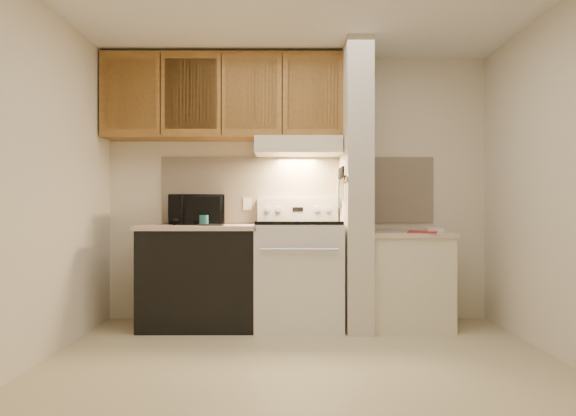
{
  "coord_description": "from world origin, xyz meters",
  "views": [
    {
      "loc": [
        -0.11,
        -3.42,
        1.06
      ],
      "look_at": [
        -0.09,
        0.75,
        1.06
      ],
      "focal_mm": 32.0,
      "sensor_mm": 36.0,
      "label": 1
    }
  ],
  "objects": [
    {
      "name": "cab_door_a",
      "position": [
        -1.51,
        1.17,
        2.08
      ],
      "size": [
        0.46,
        0.01,
        0.63
      ],
      "primitive_type": "cube",
      "color": "olive",
      "rests_on": "upper_cabinets"
    },
    {
      "name": "wall_right",
      "position": [
        1.8,
        0.0,
        1.25
      ],
      "size": [
        0.02,
        3.0,
        2.5
      ],
      "primitive_type": "cube",
      "color": "beige",
      "rests_on": "floor"
    },
    {
      "name": "range_display",
      "position": [
        0.0,
        1.4,
        1.05
      ],
      "size": [
        0.1,
        0.01,
        0.04
      ],
      "primitive_type": "cube",
      "color": "black",
      "rests_on": "range_backguard"
    },
    {
      "name": "knife_handle_a",
      "position": [
        0.38,
        0.94,
        1.37
      ],
      "size": [
        0.02,
        0.02,
        0.1
      ],
      "primitive_type": "cylinder",
      "color": "black",
      "rests_on": "knife_strip"
    },
    {
      "name": "microwave",
      "position": [
        -0.93,
        1.31,
        1.05
      ],
      "size": [
        0.54,
        0.4,
        0.28
      ],
      "primitive_type": "imported",
      "rotation": [
        0.0,
        0.0,
        0.14
      ],
      "color": "black",
      "rests_on": "left_countertop"
    },
    {
      "name": "wall_back",
      "position": [
        0.0,
        1.5,
        1.25
      ],
      "size": [
        3.6,
        2.5,
        0.02
      ],
      "primitive_type": "cube",
      "rotation": [
        1.57,
        0.0,
        0.0
      ],
      "color": "beige",
      "rests_on": "floor"
    },
    {
      "name": "range_body",
      "position": [
        0.0,
        1.16,
        0.46
      ],
      "size": [
        0.76,
        0.65,
        0.92
      ],
      "primitive_type": "cube",
      "color": "silver",
      "rests_on": "floor"
    },
    {
      "name": "teal_jar",
      "position": [
        -0.83,
        1.06,
        0.96
      ],
      "size": [
        0.09,
        0.09,
        0.09
      ],
      "primitive_type": "cylinder",
      "rotation": [
        0.0,
        0.0,
        -0.05
      ],
      "color": "#1F5F61",
      "rests_on": "left_countertop"
    },
    {
      "name": "range_knob_left_outer",
      "position": [
        -0.28,
        1.4,
        1.05
      ],
      "size": [
        0.05,
        0.02,
        0.05
      ],
      "primitive_type": "cylinder",
      "rotation": [
        1.57,
        0.0,
        0.0
      ],
      "color": "silver",
      "rests_on": "range_backguard"
    },
    {
      "name": "knife_blade_e",
      "position": [
        0.38,
        1.26,
        1.21
      ],
      "size": [
        0.01,
        0.04,
        0.18
      ],
      "primitive_type": "cube",
      "color": "silver",
      "rests_on": "knife_strip"
    },
    {
      "name": "wall_left",
      "position": [
        -1.8,
        0.0,
        1.25
      ],
      "size": [
        0.02,
        3.0,
        2.5
      ],
      "primitive_type": "cube",
      "color": "beige",
      "rests_on": "floor"
    },
    {
      "name": "knife_strip",
      "position": [
        0.39,
        1.1,
        1.32
      ],
      "size": [
        0.02,
        0.42,
        0.04
      ],
      "primitive_type": "cube",
      "color": "black",
      "rests_on": "partition_pillar"
    },
    {
      "name": "white_box",
      "position": [
        1.19,
        1.05,
        0.87
      ],
      "size": [
        0.15,
        0.1,
        0.04
      ],
      "primitive_type": "cube",
      "rotation": [
        0.0,
        0.0,
        -0.07
      ],
      "color": "white",
      "rests_on": "right_countertop"
    },
    {
      "name": "range_backguard",
      "position": [
        0.0,
        1.44,
        1.05
      ],
      "size": [
        0.76,
        0.08,
        0.2
      ],
      "primitive_type": "cube",
      "color": "silver",
      "rests_on": "range_body"
    },
    {
      "name": "cooktop",
      "position": [
        0.0,
        1.16,
        0.94
      ],
      "size": [
        0.74,
        0.64,
        0.03
      ],
      "primitive_type": "cube",
      "color": "black",
      "rests_on": "range_body"
    },
    {
      "name": "dishwasher_front",
      "position": [
        -0.88,
        1.17,
        0.43
      ],
      "size": [
        1.0,
        0.63,
        0.87
      ],
      "primitive_type": "cube",
      "color": "black",
      "rests_on": "floor"
    },
    {
      "name": "floor",
      "position": [
        0.0,
        0.0,
        0.0
      ],
      "size": [
        3.6,
        3.6,
        0.0
      ],
      "primitive_type": "plane",
      "color": "beige",
      "rests_on": "ground"
    },
    {
      "name": "knife_handle_b",
      "position": [
        0.38,
        1.02,
        1.37
      ],
      "size": [
        0.02,
        0.02,
        0.1
      ],
      "primitive_type": "cylinder",
      "color": "black",
      "rests_on": "knife_strip"
    },
    {
      "name": "oven_window",
      "position": [
        0.0,
        0.84,
        0.5
      ],
      "size": [
        0.5,
        0.01,
        0.3
      ],
      "primitive_type": "cube",
      "color": "black",
      "rests_on": "range_body"
    },
    {
      "name": "knife_blade_d",
      "position": [
        0.38,
        1.18,
        1.22
      ],
      "size": [
        0.01,
        0.04,
        0.16
      ],
      "primitive_type": "cube",
      "color": "silver",
      "rests_on": "knife_strip"
    },
    {
      "name": "cab_door_c",
      "position": [
        -0.42,
        1.17,
        2.08
      ],
      "size": [
        0.46,
        0.01,
        0.63
      ],
      "primitive_type": "cube",
      "color": "olive",
      "rests_on": "upper_cabinets"
    },
    {
      "name": "pillar_trim",
      "position": [
        0.39,
        1.15,
        1.3
      ],
      "size": [
        0.01,
        0.7,
        0.04
      ],
      "primitive_type": "cube",
      "color": "olive",
      "rests_on": "partition_pillar"
    },
    {
      "name": "right_cab_base",
      "position": [
        0.97,
        1.15,
        0.4
      ],
      "size": [
        0.7,
        0.6,
        0.81
      ],
      "primitive_type": "cube",
      "color": "beige",
      "rests_on": "floor"
    },
    {
      "name": "knife_blade_b",
      "position": [
        0.38,
        1.01,
        1.21
      ],
      "size": [
        0.01,
        0.04,
        0.18
      ],
      "primitive_type": "cube",
      "color": "silver",
      "rests_on": "knife_strip"
    },
    {
      "name": "knife_blade_c",
      "position": [
        0.38,
        1.11,
        1.2
      ],
      "size": [
        0.01,
        0.04,
        0.2
      ],
      "primitive_type": "cube",
      "color": "silver",
      "rests_on": "knife_strip"
    },
    {
      "name": "red_folder",
      "position": [
        1.07,
        1.0,
        0.86
      ],
      "size": [
        0.33,
        0.39,
        0.01
      ],
      "primitive_type": "cube",
      "rotation": [
        0.0,
        0.0,
        -0.31
      ],
      "color": "#AB222A",
      "rests_on": "right_countertop"
    },
    {
      "name": "cab_door_d",
      "position": [
        0.13,
        1.17,
        2.08
      ],
      "size": [
        0.46,
        0.01,
        0.63
      ],
      "primitive_type": "cube",
      "color": "olive",
      "rests_on": "upper_cabinets"
    },
    {
      "name": "right_countertop",
      "position": [
        0.97,
        1.15,
        0.83
      ],
      "size": [
        0.74,
        0.64,
        0.04
      ],
      "primitive_type": "cube",
      "color": "beige",
      "rests_on": "right_cab_base"
    },
    {
      "name": "hood_lip",
      "position": [
        0.0,
        1.07,
        1.58
      ],
      "size": [
        0.78,
        0.04,
        0.06
      ],
      "primitive_type": "cube",
      "color": "beige",
      "rests_on": "range_hood"
    },
    {
      "name": "range_knob_left_inner",
      "position": [
        -0.18,
        1.4,
        1.05
      ],
      "size": [
        0.05,
        0.02,
        0.05
      ],
      "primitive_type": "cylinder",
      "rotation": [
        1.57,
        0.0,
        0.0
      ],
      "color": "silver",
      "rests_on": "range_backguard"
    },
    {
      "name": "outlet",
      "position": [
        -0.48,
        1.48,
        1.1
      ],
      "size": [
        0.08,
        0.01,
        0.12
      ],
      "primitive_type": "cube",
      "color": "beige",
      "rests_on": "backsplash"
    },
    {
      "name": "knife_handle_d",
      "position": [
        0.38,
        1.18,
        1.37
      ],
      "size": [
        0.02,
        0.02,
        0.1
      ],
      "primitive_type": "cylinder",
      "color": "black",
      "rests_on": "knife_strip"
    },
    {
      "name": "knife_handle_e",
      "position": [
        0.38,
        1.26,
        1.37
      ],
      "size": [
        0.02,
        0.02,
        0.1
      ],
      "primitive_type": "cylinder",
      "color": "black",
      "rests_on": "knife_strip"
    },
    {
      "name": "range_knob_right_inner",
      "position": [
        0.18,
        1.4,
        1.05
      ],
      "size": [
        0.05,
        0.02,
        0.05
      ],
      "primitive_type": "cylinder",
      "rotation": [
        1.57,
        0.0,
        0.0
      ],
      "color": "silver",
      "rests_on": "range_backguard"
    },
    {
      "name": "cab_gap_c",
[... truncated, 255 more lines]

